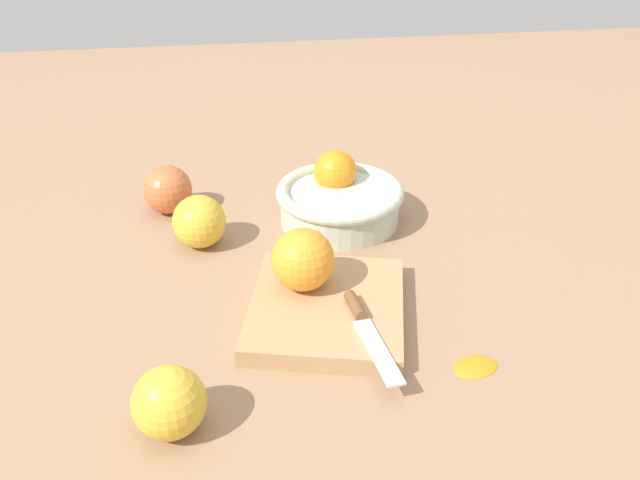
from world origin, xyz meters
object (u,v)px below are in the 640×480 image
at_px(bowl, 339,199).
at_px(orange_on_board, 303,260).
at_px(apple_front_left, 168,190).
at_px(cutting_board, 327,309).
at_px(apple_front_right, 169,402).
at_px(apple_front_left_2, 199,222).
at_px(knife, 365,324).

distance_m(bowl, orange_on_board, 0.22).
bearing_deg(apple_front_left, bowl, 75.80).
distance_m(cutting_board, apple_front_right, 0.24).
bearing_deg(orange_on_board, apple_front_right, -38.54).
height_order(cutting_board, apple_front_left_2, apple_front_left_2).
bearing_deg(knife, apple_front_left, -147.00).
bearing_deg(apple_front_left_2, apple_front_left, -156.11).
bearing_deg(apple_front_right, cutting_board, 131.61).
xyz_separation_m(cutting_board, apple_front_left, (-0.30, -0.20, 0.03)).
relative_size(apple_front_left_2, apple_front_right, 1.04).
xyz_separation_m(cutting_board, orange_on_board, (-0.03, -0.02, 0.05)).
distance_m(cutting_board, apple_front_left_2, 0.24).
height_order(bowl, knife, bowl).
height_order(apple_front_left_2, apple_front_right, apple_front_left_2).
bearing_deg(knife, cutting_board, -148.81).
xyz_separation_m(apple_front_left, apple_front_right, (0.45, 0.02, -0.00)).
height_order(bowl, apple_front_left_2, bowl).
relative_size(bowl, apple_front_right, 2.63).
height_order(cutting_board, orange_on_board, orange_on_board).
relative_size(bowl, apple_front_left_2, 2.52).
xyz_separation_m(apple_front_left_2, apple_front_right, (0.35, -0.03, -0.00)).
height_order(bowl, apple_front_right, bowl).
bearing_deg(apple_front_left, apple_front_left_2, 23.89).
xyz_separation_m(bowl, orange_on_board, (0.20, -0.08, 0.03)).
relative_size(cutting_board, apple_front_left, 2.74).
xyz_separation_m(orange_on_board, apple_front_right, (0.19, -0.15, -0.03)).
relative_size(cutting_board, orange_on_board, 2.64).
xyz_separation_m(knife, apple_front_left_2, (-0.25, -0.18, 0.01)).
distance_m(orange_on_board, apple_front_right, 0.25).
distance_m(cutting_board, apple_front_left, 0.36).
height_order(bowl, apple_front_left, bowl).
bearing_deg(apple_front_left, knife, 33.00).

